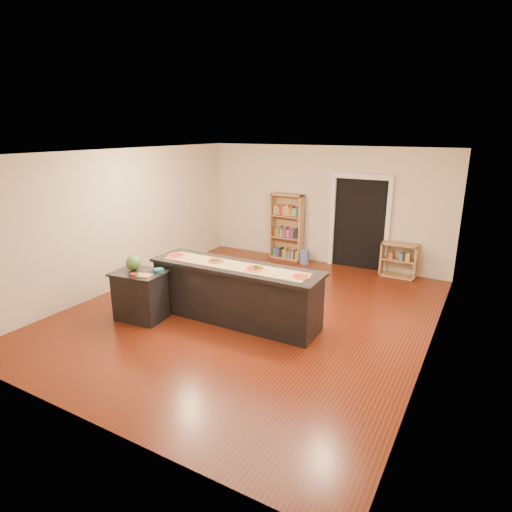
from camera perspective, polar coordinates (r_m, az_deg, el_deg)
The scene contains 16 objects.
room at distance 7.31m, azimuth -0.77°, elevation 2.61°, with size 6.00×7.00×2.80m.
doorway at distance 10.15m, azimuth 13.67°, elevation 4.97°, with size 1.40×0.09×2.21m.
kitchen_island at distance 7.28m, azimuth -2.78°, elevation -4.93°, with size 3.00×0.81×0.99m.
side_counter at distance 7.61m, azimuth -15.16°, elevation -5.09°, with size 0.86×0.63×0.85m.
bookshelf at distance 10.69m, azimuth 4.12°, elevation 3.89°, with size 0.82×0.29×1.64m, color tan.
low_shelf at distance 9.96m, azimuth 18.50°, elevation -0.50°, with size 0.77×0.33×0.77m, color tan.
waste_bin at distance 10.52m, azimuth 6.48°, elevation -0.07°, with size 0.23×0.23×0.33m, color #5371BA.
kraft_paper at distance 7.10m, azimuth -2.92°, elevation -1.28°, with size 2.60×0.47×0.00m, color tan.
watermelon at distance 7.57m, azimuth -16.05°, elevation -0.89°, with size 0.25×0.25×0.25m, color #144214.
cutting_board at distance 7.25m, azimuth -14.86°, elevation -2.53°, with size 0.28×0.19×0.02m, color tan.
package_red at distance 7.27m, azimuth -15.94°, elevation -2.44°, with size 0.12×0.09×0.04m, color maroon.
package_teal at distance 7.36m, azimuth -12.85°, elevation -1.92°, with size 0.17×0.17×0.06m, color #195966.
pizza_a at distance 7.75m, azimuth -10.59°, elevation 0.09°, with size 0.32×0.32×0.02m.
pizza_b at distance 7.34m, azimuth -5.39°, elevation -0.63°, with size 0.32×0.32×0.02m.
pizza_c at distance 6.90m, azimuth -0.12°, elevation -1.69°, with size 0.34×0.34×0.02m.
pizza_d at distance 6.58m, azimuth 6.04°, elevation -2.71°, with size 0.29×0.29×0.02m.
Camera 1 is at (3.58, -6.13, 3.17)m, focal length 30.00 mm.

